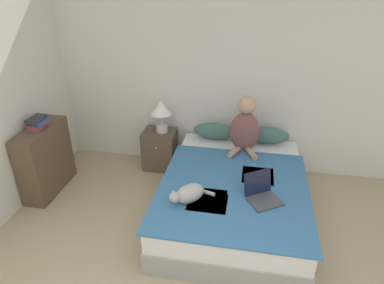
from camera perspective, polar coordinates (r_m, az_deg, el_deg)
wall_back at (r=4.45m, az=7.76°, el=10.59°), size 5.79×0.05×2.55m
bed at (r=3.91m, az=6.93°, el=-9.00°), size 1.55×2.08×0.49m
pillow_near at (r=4.53m, az=3.80°, el=1.87°), size 0.56×0.21×0.21m
pillow_far at (r=4.51m, az=12.35°, el=1.15°), size 0.56×0.21×0.21m
person_sitting at (r=4.18m, az=8.82°, el=2.43°), size 0.37×0.37×0.71m
cat_tabby at (r=3.35m, az=-0.58°, el=-8.61°), size 0.41×0.36×0.18m
laptop_open at (r=3.47m, az=11.60°, el=-8.57°), size 0.42×0.42×0.26m
nightstand at (r=4.76m, az=-5.37°, el=-1.19°), size 0.43×0.39×0.55m
table_lamp at (r=4.50m, az=-5.17°, el=5.27°), size 0.28×0.28×0.44m
bookshelf at (r=4.55m, az=-23.18°, el=-2.74°), size 0.27×0.79×0.86m
book_stack_top at (r=4.34m, az=-24.39°, el=2.97°), size 0.20×0.24×0.14m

